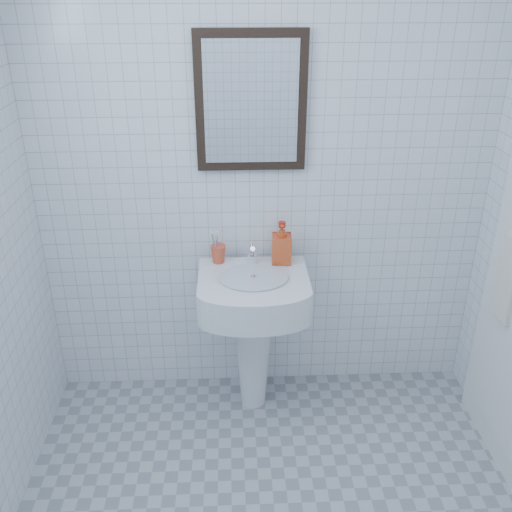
{
  "coord_description": "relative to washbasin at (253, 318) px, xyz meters",
  "views": [
    {
      "loc": [
        -0.16,
        -1.4,
        2.07
      ],
      "look_at": [
        -0.05,
        0.86,
        0.94
      ],
      "focal_mm": 40.0,
      "sensor_mm": 36.0,
      "label": 1
    }
  ],
  "objects": [
    {
      "name": "hand_towel",
      "position": [
        1.1,
        -0.26,
        0.33
      ],
      "size": [
        0.03,
        0.16,
        0.38
      ],
      "primitive_type": "cube",
      "color": "white",
      "rests_on": "towel_ring"
    },
    {
      "name": "soap_dispenser",
      "position": [
        0.14,
        0.11,
        0.36
      ],
      "size": [
        0.1,
        0.1,
        0.21
      ],
      "primitive_type": "imported",
      "rotation": [
        0.0,
        0.0,
        -0.05
      ],
      "color": "red",
      "rests_on": "washbasin"
    },
    {
      "name": "wall_back",
      "position": [
        0.06,
        0.22,
        0.71
      ],
      "size": [
        2.2,
        0.02,
        2.5
      ],
      "primitive_type": "cube",
      "color": "white",
      "rests_on": "ground"
    },
    {
      "name": "faucet",
      "position": [
        0.0,
        0.09,
        0.3
      ],
      "size": [
        0.05,
        0.1,
        0.11
      ],
      "color": "white",
      "rests_on": "washbasin"
    },
    {
      "name": "washbasin",
      "position": [
        0.0,
        0.0,
        0.0
      ],
      "size": [
        0.52,
        0.38,
        0.8
      ],
      "color": "white",
      "rests_on": "ground"
    },
    {
      "name": "toothbrush_cup",
      "position": [
        -0.17,
        0.12,
        0.3
      ],
      "size": [
        0.1,
        0.1,
        0.09
      ],
      "primitive_type": null,
      "rotation": [
        0.0,
        0.0,
        -0.37
      ],
      "color": "#D84B2E",
      "rests_on": "washbasin"
    },
    {
      "name": "wall_mirror",
      "position": [
        -0.0,
        0.2,
        1.01
      ],
      "size": [
        0.5,
        0.04,
        0.62
      ],
      "color": "black",
      "rests_on": "wall_back"
    }
  ]
}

